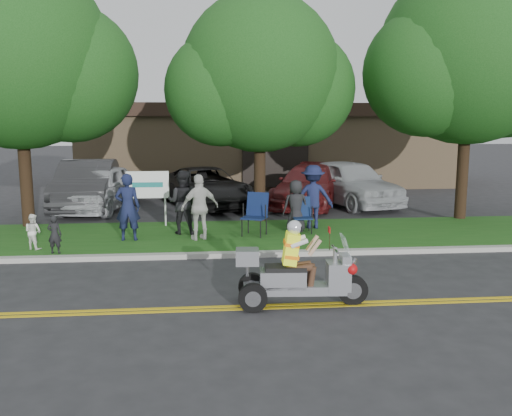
{
  "coord_description": "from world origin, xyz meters",
  "views": [
    {
      "loc": [
        -1.2,
        -9.56,
        3.27
      ],
      "look_at": [
        -0.11,
        2.0,
        1.36
      ],
      "focal_mm": 38.0,
      "sensor_mm": 36.0,
      "label": 1
    }
  ],
  "objects": [
    {
      "name": "grass_verge",
      "position": [
        0.0,
        5.2,
        0.06
      ],
      "size": [
        60.0,
        4.0,
        0.1
      ],
      "primitive_type": "cube",
      "color": "#1B5316",
      "rests_on": "ground"
    },
    {
      "name": "spectator_chair_a",
      "position": [
        1.92,
        5.86,
        1.03
      ],
      "size": [
        1.26,
        0.8,
        1.85
      ],
      "primitive_type": "imported",
      "rotation": [
        0.0,
        0.0,
        3.05
      ],
      "color": "#191F46",
      "rests_on": "grass_verge"
    },
    {
      "name": "spectator_adult_right",
      "position": [
        -1.35,
        4.59,
        0.98
      ],
      "size": [
        1.11,
        0.76,
        1.74
      ],
      "primitive_type": "imported",
      "rotation": [
        0.0,
        0.0,
        3.51
      ],
      "color": "silver",
      "rests_on": "grass_verge"
    },
    {
      "name": "curb",
      "position": [
        0.0,
        3.05,
        0.06
      ],
      "size": [
        60.0,
        0.25,
        0.12
      ],
      "primitive_type": "cube",
      "color": "#A8A89E",
      "rests_on": "ground"
    },
    {
      "name": "tree_right",
      "position": [
        7.06,
        7.03,
        5.03
      ],
      "size": [
        6.86,
        5.6,
        8.07
      ],
      "color": "#332114",
      "rests_on": "ground"
    },
    {
      "name": "business_sign",
      "position": [
        -2.9,
        6.6,
        1.26
      ],
      "size": [
        1.25,
        0.06,
        1.75
      ],
      "color": "silver",
      "rests_on": "ground"
    },
    {
      "name": "parked_car_mid",
      "position": [
        -1.19,
        10.82,
        0.73
      ],
      "size": [
        3.98,
        5.77,
        1.47
      ],
      "primitive_type": "imported",
      "rotation": [
        0.0,
        0.0,
        0.32
      ],
      "color": "black",
      "rests_on": "ground"
    },
    {
      "name": "spectator_chair_b",
      "position": [
        1.34,
        5.38,
        0.85
      ],
      "size": [
        0.76,
        0.53,
        1.48
      ],
      "primitive_type": "imported",
      "rotation": [
        0.0,
        0.0,
        3.22
      ],
      "color": "black",
      "rests_on": "grass_verge"
    },
    {
      "name": "tree_mid",
      "position": [
        0.55,
        7.23,
        4.43
      ],
      "size": [
        5.88,
        4.8,
        7.05
      ],
      "color": "#332114",
      "rests_on": "ground"
    },
    {
      "name": "commercial_building",
      "position": [
        2.0,
        18.98,
        2.01
      ],
      "size": [
        18.0,
        8.2,
        4.0
      ],
      "color": "#9E7F5B",
      "rests_on": "ground"
    },
    {
      "name": "centerline_far",
      "position": [
        0.0,
        -0.42,
        0.01
      ],
      "size": [
        60.0,
        0.1,
        0.01
      ],
      "primitive_type": "cube",
      "color": "gold",
      "rests_on": "ground"
    },
    {
      "name": "spectator_adult_left",
      "position": [
        -3.24,
        4.7,
        0.99
      ],
      "size": [
        0.65,
        0.43,
        1.77
      ],
      "primitive_type": "imported",
      "rotation": [
        0.0,
        0.0,
        3.13
      ],
      "color": "#161C3D",
      "rests_on": "grass_verge"
    },
    {
      "name": "spectator_adult_mid",
      "position": [
        -1.83,
        5.41,
        0.99
      ],
      "size": [
        1.01,
        0.88,
        1.78
      ],
      "primitive_type": "imported",
      "rotation": [
        0.0,
        0.0,
        2.87
      ],
      "color": "black",
      "rests_on": "grass_verge"
    },
    {
      "name": "tree_left",
      "position": [
        -6.44,
        7.03,
        4.85
      ],
      "size": [
        6.62,
        5.4,
        7.78
      ],
      "color": "#332114",
      "rests_on": "ground"
    },
    {
      "name": "parked_car_right",
      "position": [
        2.76,
        10.6,
        0.77
      ],
      "size": [
        4.05,
        5.71,
        1.54
      ],
      "primitive_type": "imported",
      "rotation": [
        0.0,
        0.0,
        -0.4
      ],
      "color": "#571415",
      "rests_on": "ground"
    },
    {
      "name": "lawn_chair_a",
      "position": [
        0.18,
        5.06,
        0.76
      ],
      "size": [
        0.83,
        0.84,
        1.17
      ],
      "rotation": [
        0.0,
        0.0,
        -0.44
      ],
      "color": "black",
      "rests_on": "grass_verge"
    },
    {
      "name": "child_left",
      "position": [
        -4.78,
        3.4,
        0.57
      ],
      "size": [
        0.36,
        0.26,
        0.92
      ],
      "primitive_type": "imported",
      "rotation": [
        0.0,
        0.0,
        3.01
      ],
      "color": "black",
      "rests_on": "grass_verge"
    },
    {
      "name": "ground",
      "position": [
        0.0,
        0.0,
        0.0
      ],
      "size": [
        120.0,
        120.0,
        0.0
      ],
      "primitive_type": "plane",
      "color": "#28282B",
      "rests_on": "ground"
    },
    {
      "name": "parked_car_far_left",
      "position": [
        -5.0,
        10.24,
        0.82
      ],
      "size": [
        2.79,
        5.1,
        1.64
      ],
      "primitive_type": "imported",
      "rotation": [
        0.0,
        0.0,
        -0.18
      ],
      "color": "silver",
      "rests_on": "ground"
    },
    {
      "name": "trike_scooter",
      "position": [
        0.36,
        -0.45,
        0.54
      ],
      "size": [
        2.35,
        0.81,
        1.54
      ],
      "rotation": [
        0.0,
        0.0,
        -0.06
      ],
      "color": "black",
      "rests_on": "ground"
    },
    {
      "name": "centerline_near",
      "position": [
        0.0,
        -0.58,
        0.01
      ],
      "size": [
        60.0,
        0.1,
        0.01
      ],
      "primitive_type": "cube",
      "color": "gold",
      "rests_on": "ground"
    },
    {
      "name": "parked_car_left",
      "position": [
        -5.5,
        10.64,
        0.89
      ],
      "size": [
        2.13,
        5.49,
        1.78
      ],
      "primitive_type": "imported",
      "rotation": [
        0.0,
        0.0,
        0.04
      ],
      "color": "#2D2D2F",
      "rests_on": "ground"
    },
    {
      "name": "parked_car_far_right",
      "position": [
        4.29,
        10.56,
        0.88
      ],
      "size": [
        3.52,
        5.55,
        1.76
      ],
      "primitive_type": "imported",
      "rotation": [
        0.0,
        0.0,
        0.3
      ],
      "color": "#ABAEB2",
      "rests_on": "ground"
    },
    {
      "name": "lawn_chair_b",
      "position": [
        1.5,
        5.28,
        0.67
      ],
      "size": [
        0.53,
        0.55,
        1.0
      ],
      "rotation": [
        0.0,
        0.0,
        -0.01
      ],
      "color": "black",
      "rests_on": "grass_verge"
    },
    {
      "name": "child_right",
      "position": [
        -5.43,
        3.89,
        0.55
      ],
      "size": [
        0.53,
        0.49,
        0.88
      ],
      "primitive_type": "imported",
      "rotation": [
        0.0,
        0.0,
        2.66
      ],
      "color": "white",
      "rests_on": "grass_verge"
    }
  ]
}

